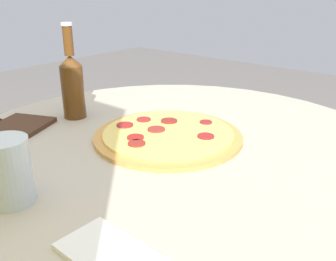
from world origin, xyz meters
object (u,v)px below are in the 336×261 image
(beer_bottle, at_px, (72,83))
(drinking_glass, at_px, (8,171))
(pizza_paddle, at_px, (12,124))
(pizza, at_px, (168,135))

(beer_bottle, relative_size, drinking_glass, 2.21)
(beer_bottle, bearing_deg, pizza_paddle, 65.01)
(pizza, distance_m, drinking_glass, 0.39)
(beer_bottle, distance_m, drinking_glass, 0.43)
(pizza, bearing_deg, pizza_paddle, 28.63)
(pizza_paddle, distance_m, drinking_glass, 0.39)
(beer_bottle, bearing_deg, pizza, -170.60)
(pizza, distance_m, pizza_paddle, 0.42)
(beer_bottle, bearing_deg, drinking_glass, 128.70)
(pizza_paddle, bearing_deg, beer_bottle, -138.78)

